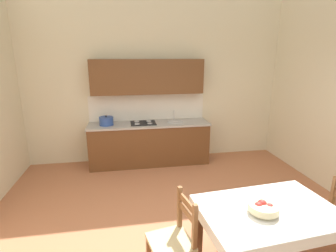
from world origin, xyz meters
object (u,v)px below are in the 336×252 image
object	(u,v)px
fruit_bowl	(263,207)
dining_table	(268,220)
kitchen_cabinetry	(149,125)
dining_chair_tv_side	(174,240)

from	to	relation	value
fruit_bowl	dining_table	bearing A→B (deg)	25.92
kitchen_cabinetry	dining_table	world-z (taller)	kitchen_cabinetry
dining_chair_tv_side	fruit_bowl	xyz separation A→B (m)	(0.87, -0.13, 0.37)
dining_table	dining_chair_tv_side	distance (m)	0.99
kitchen_cabinetry	dining_chair_tv_side	distance (m)	3.10
dining_table	fruit_bowl	distance (m)	0.22
dining_table	dining_chair_tv_side	xyz separation A→B (m)	(-0.97, 0.08, -0.18)
kitchen_cabinetry	dining_table	bearing A→B (deg)	-73.67
kitchen_cabinetry	fruit_bowl	size ratio (longest dim) A/B	8.41
dining_chair_tv_side	fruit_bowl	distance (m)	0.96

